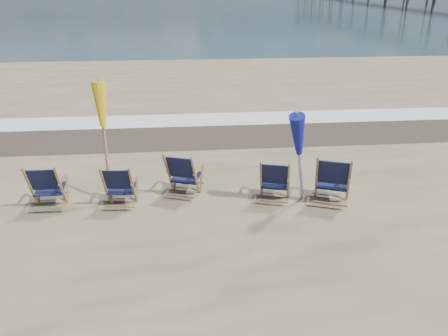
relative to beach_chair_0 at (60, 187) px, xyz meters
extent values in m
cube|color=silver|center=(3.13, 5.80, -0.50)|extent=(200.00, 1.40, 0.01)
cube|color=#42362A|center=(3.13, 4.30, -0.50)|extent=(200.00, 2.60, 0.00)
cylinder|color=olive|center=(0.87, 0.37, 0.69)|extent=(0.06, 0.06, 2.39)
cone|color=yellow|center=(0.87, 0.37, 1.41)|extent=(0.30, 0.30, 0.85)
cylinder|color=#A5A5AD|center=(4.61, -0.22, 0.51)|extent=(0.06, 0.06, 2.03)
cone|color=navy|center=(4.61, -0.22, 1.05)|extent=(0.30, 0.30, 0.85)
camera|label=1|loc=(2.44, -7.81, 3.65)|focal=35.00mm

